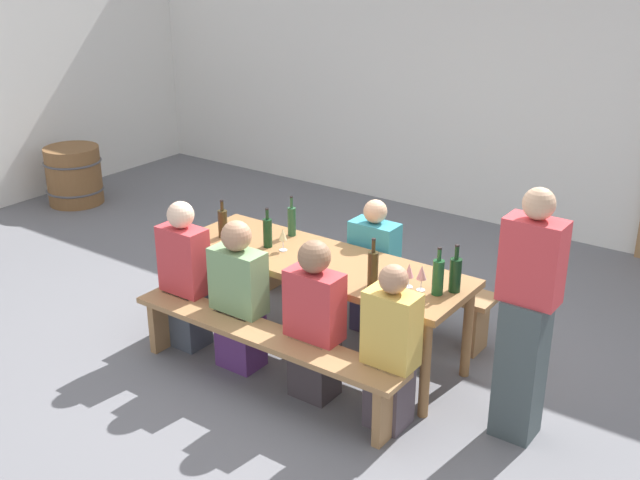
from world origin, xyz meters
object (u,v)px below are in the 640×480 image
at_px(tasting_table, 320,269).
at_px(wine_bottle_1, 268,232).
at_px(wine_glass_0, 283,235).
at_px(seated_guest_near_3, 391,352).
at_px(wine_glass_1, 409,271).
at_px(wine_glass_2, 422,273).
at_px(bench_far, 368,277).
at_px(wine_bottle_2, 223,223).
at_px(wine_barrel, 74,175).
at_px(wine_bottle_0, 373,268).
at_px(seated_guest_far_0, 374,270).
at_px(standing_host, 526,321).
at_px(wine_bottle_5, 455,274).
at_px(bench_near, 263,343).
at_px(wine_bottle_4, 438,276).
at_px(seated_guest_near_0, 185,278).
at_px(seated_guest_near_1, 239,299).
at_px(seated_guest_near_2, 315,323).
at_px(wine_bottle_3, 292,221).

xyz_separation_m(tasting_table, wine_bottle_1, (-0.46, -0.04, 0.20)).
bearing_deg(wine_glass_0, seated_guest_near_3, -21.59).
relative_size(tasting_table, seated_guest_near_3, 2.02).
xyz_separation_m(wine_glass_1, wine_glass_2, (0.09, 0.00, 0.01)).
xyz_separation_m(bench_far, wine_glass_0, (-0.32, -0.70, 0.51)).
relative_size(bench_far, seated_guest_near_3, 1.93).
distance_m(bench_far, wine_bottle_2, 1.26).
bearing_deg(wine_barrel, wine_bottle_0, -14.60).
bearing_deg(wine_bottle_2, seated_guest_near_3, -13.67).
bearing_deg(wine_glass_1, seated_guest_far_0, 137.88).
bearing_deg(standing_host, wine_barrel, -11.76).
relative_size(bench_far, wine_bottle_5, 6.51).
xyz_separation_m(bench_near, wine_bottle_4, (0.97, 0.65, 0.52)).
distance_m(seated_guest_near_0, seated_guest_near_3, 1.79).
xyz_separation_m(tasting_table, wine_glass_1, (0.76, -0.04, 0.19)).
relative_size(bench_far, wine_bottle_2, 7.14).
height_order(wine_glass_2, seated_guest_near_0, seated_guest_near_0).
distance_m(wine_glass_0, seated_guest_near_1, 0.59).
relative_size(tasting_table, seated_guest_near_2, 1.99).
xyz_separation_m(wine_bottle_5, seated_guest_near_2, (-0.71, -0.61, -0.33)).
relative_size(wine_bottle_2, seated_guest_far_0, 0.28).
bearing_deg(tasting_table, seated_guest_near_2, -57.69).
relative_size(wine_bottle_4, seated_guest_far_0, 0.31).
xyz_separation_m(wine_glass_0, seated_guest_near_1, (-0.02, -0.49, -0.33)).
bearing_deg(standing_host, wine_glass_1, -6.11).
height_order(wine_bottle_0, seated_guest_near_1, seated_guest_near_1).
bearing_deg(wine_glass_1, standing_host, -6.11).
xyz_separation_m(wine_bottle_3, seated_guest_near_0, (-0.42, -0.77, -0.32)).
distance_m(bench_near, wine_glass_2, 1.18).
distance_m(wine_bottle_1, wine_bottle_3, 0.29).
xyz_separation_m(wine_bottle_1, seated_guest_far_0, (0.60, 0.56, -0.36)).
bearing_deg(wine_glass_2, wine_bottle_1, -179.90).
relative_size(bench_near, wine_bottle_0, 6.31).
bearing_deg(wine_bottle_3, standing_host, -10.51).
bearing_deg(wine_bottle_2, seated_guest_far_0, 30.76).
height_order(bench_far, wine_bottle_5, wine_bottle_5).
height_order(tasting_table, wine_glass_2, wine_glass_2).
xyz_separation_m(wine_glass_1, seated_guest_near_0, (-1.63, -0.48, -0.31)).
bearing_deg(seated_guest_near_3, seated_guest_near_1, 90.00).
height_order(bench_far, seated_guest_far_0, seated_guest_far_0).
bearing_deg(wine_glass_1, seated_guest_near_1, -156.44).
xyz_separation_m(wine_bottle_5, seated_guest_near_3, (-0.12, -0.61, -0.34)).
bearing_deg(wine_barrel, seated_guest_near_2, -19.31).
xyz_separation_m(wine_bottle_2, wine_barrel, (-3.42, 1.18, -0.53)).
distance_m(wine_bottle_2, standing_host, 2.49).
relative_size(wine_glass_2, seated_guest_near_0, 0.15).
distance_m(bench_far, wine_glass_0, 0.92).
bearing_deg(bench_far, standing_host, -26.28).
relative_size(wine_bottle_5, standing_host, 0.20).
distance_m(wine_bottle_4, wine_bottle_5, 0.13).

